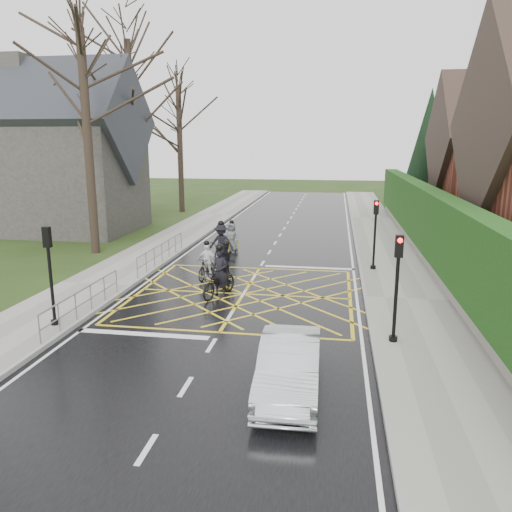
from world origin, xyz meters
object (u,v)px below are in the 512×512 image
(cyclist_rear, at_px, (220,280))
(cyclist_front, at_px, (207,265))
(cyclist_back, at_px, (226,267))
(cyclist_lead, at_px, (232,242))
(cyclist_mid, at_px, (221,247))
(car, at_px, (289,366))

(cyclist_rear, relative_size, cyclist_front, 1.29)
(cyclist_back, relative_size, cyclist_front, 1.08)
(cyclist_back, bearing_deg, cyclist_rear, -103.75)
(cyclist_back, distance_m, cyclist_lead, 5.73)
(cyclist_back, height_order, cyclist_lead, cyclist_back)
(cyclist_mid, xyz_separation_m, cyclist_front, (0.08, -3.02, -0.13))
(cyclist_back, bearing_deg, cyclist_front, 135.45)
(cyclist_rear, xyz_separation_m, cyclist_lead, (-1.12, 7.51, -0.06))
(cyclist_back, bearing_deg, car, -87.38)
(cyclist_lead, relative_size, car, 0.48)
(cyclist_back, height_order, cyclist_front, cyclist_back)
(cyclist_mid, distance_m, car, 13.05)
(cyclist_rear, height_order, cyclist_back, cyclist_rear)
(cyclist_front, distance_m, car, 10.23)
(cyclist_mid, height_order, cyclist_lead, cyclist_mid)
(cyclist_rear, height_order, car, cyclist_rear)
(cyclist_rear, xyz_separation_m, cyclist_front, (-1.10, 2.32, -0.04))
(car, bearing_deg, cyclist_rear, 113.63)
(cyclist_rear, bearing_deg, car, -44.67)
(cyclist_mid, relative_size, cyclist_lead, 1.13)
(cyclist_back, xyz_separation_m, cyclist_front, (-0.94, 0.45, -0.06))
(cyclist_back, height_order, cyclist_mid, cyclist_mid)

